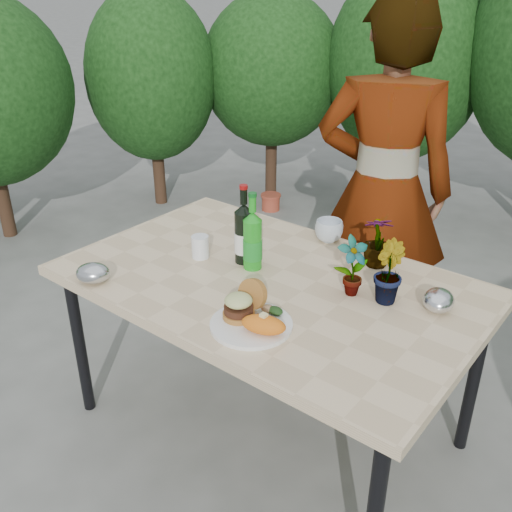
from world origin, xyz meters
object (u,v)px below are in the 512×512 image
Objects in this scene: dinner_plate at (251,325)px; wine_bottle at (244,234)px; patio_table at (269,291)px; person at (383,191)px.

wine_bottle is (-0.32, 0.36, 0.11)m from dinner_plate.
wine_bottle is (-0.17, 0.05, 0.18)m from patio_table.
person is at bearing 95.13° from dinner_plate.
wine_bottle reaches higher than dinner_plate.
person is (0.22, 0.76, 0.02)m from wine_bottle.
patio_table is 5.71× the size of dinner_plate.
person is (-0.10, 1.11, 0.13)m from dinner_plate.
dinner_plate is 0.85× the size of wine_bottle.
wine_bottle is 0.79m from person.
dinner_plate is at bearing -53.41° from wine_bottle.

